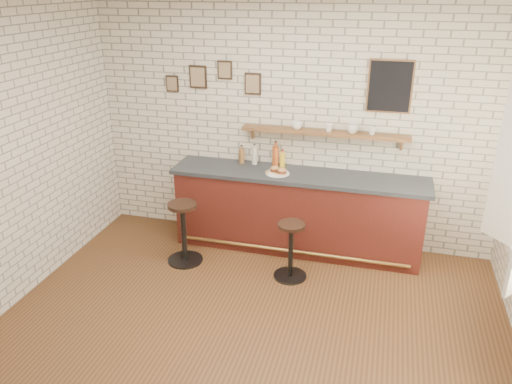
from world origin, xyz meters
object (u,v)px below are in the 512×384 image
at_px(ciabatta_sandwich, 278,170).
at_px(condiment_bottle_yellow, 282,160).
at_px(bar_counter, 297,211).
at_px(shelf_cup_c, 353,129).
at_px(shelf_cup_a, 297,125).
at_px(sandwich_plate, 277,173).
at_px(shelf_cup_d, 372,131).
at_px(shelf_cup_b, 329,128).
at_px(bitters_bottle_brown, 242,156).
at_px(bar_stool_left, 184,231).
at_px(bar_stool_right, 291,249).
at_px(bitters_bottle_amber, 275,156).
at_px(bitters_bottle_white, 255,156).

bearing_deg(ciabatta_sandwich, condiment_bottle_yellow, 91.48).
bearing_deg(bar_counter, shelf_cup_c, 18.98).
bearing_deg(shelf_cup_a, sandwich_plate, -153.45).
relative_size(ciabatta_sandwich, shelf_cup_d, 2.38).
height_order(ciabatta_sandwich, shelf_cup_b, shelf_cup_b).
bearing_deg(bitters_bottle_brown, shelf_cup_d, 0.51).
bearing_deg(condiment_bottle_yellow, bitters_bottle_brown, 180.00).
xyz_separation_m(bar_stool_left, shelf_cup_d, (2.05, 0.87, 1.13)).
bearing_deg(bar_stool_right, bitters_bottle_amber, 113.97).
bearing_deg(shelf_cup_c, bar_stool_left, 136.38).
xyz_separation_m(bitters_bottle_amber, shelf_cup_d, (1.14, 0.01, 0.40)).
bearing_deg(shelf_cup_c, bitters_bottle_brown, 111.39).
distance_m(bar_counter, shelf_cup_b, 1.10).
xyz_separation_m(bar_counter, ciabatta_sandwich, (-0.23, -0.07, 0.55)).
bearing_deg(bar_stool_left, bar_stool_right, -0.79).
height_order(bitters_bottle_amber, shelf_cup_b, shelf_cup_b).
bearing_deg(sandwich_plate, bar_stool_left, -148.84).
relative_size(bar_counter, bitters_bottle_amber, 9.62).
distance_m(bitters_bottle_white, condiment_bottle_yellow, 0.36).
bearing_deg(bar_stool_left, condiment_bottle_yellow, 40.68).
xyz_separation_m(bitters_bottle_brown, bitters_bottle_amber, (0.44, -0.00, 0.04)).
distance_m(bar_counter, bar_stool_right, 0.71).
distance_m(shelf_cup_c, shelf_cup_d, 0.22).
height_order(bar_counter, bar_stool_left, bar_counter).
bearing_deg(bitters_bottle_brown, bar_stool_left, -118.82).
bearing_deg(bitters_bottle_brown, bitters_bottle_amber, -0.00).
bearing_deg(shelf_cup_d, bar_stool_left, -152.13).
xyz_separation_m(ciabatta_sandwich, condiment_bottle_yellow, (-0.01, 0.26, 0.05)).
bearing_deg(shelf_cup_c, shelf_cup_a, 110.80).
bearing_deg(shelf_cup_a, bar_stool_right, -113.12).
relative_size(bitters_bottle_white, condiment_bottle_yellow, 1.21).
distance_m(bitters_bottle_brown, shelf_cup_a, 0.82).
bearing_deg(shelf_cup_a, shelf_cup_c, -31.93).
bearing_deg(shelf_cup_a, bar_counter, -100.78).
distance_m(bar_counter, bitters_bottle_white, 0.88).
height_order(sandwich_plate, bitters_bottle_white, bitters_bottle_white).
bearing_deg(bar_stool_right, bitters_bottle_brown, 133.34).
xyz_separation_m(ciabatta_sandwich, bitters_bottle_white, (-0.36, 0.26, 0.06)).
bearing_deg(shelf_cup_a, condiment_bottle_yellow, 153.01).
bearing_deg(shelf_cup_c, shelf_cup_b, 110.80).
xyz_separation_m(shelf_cup_a, shelf_cup_c, (0.66, 0.00, 0.00)).
distance_m(bar_stool_left, bar_stool_right, 1.30).
distance_m(bitters_bottle_white, bitters_bottle_amber, 0.27).
bearing_deg(bitters_bottle_brown, shelf_cup_b, 0.75).
xyz_separation_m(bar_counter, bitters_bottle_amber, (-0.33, 0.19, 0.64)).
bearing_deg(shelf_cup_c, bitters_bottle_white, 111.48).
xyz_separation_m(shelf_cup_a, shelf_cup_d, (0.88, 0.00, -0.01)).
height_order(bitters_bottle_white, bar_stool_right, bitters_bottle_white).
relative_size(shelf_cup_b, shelf_cup_c, 0.75).
relative_size(bitters_bottle_white, shelf_cup_a, 2.10).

